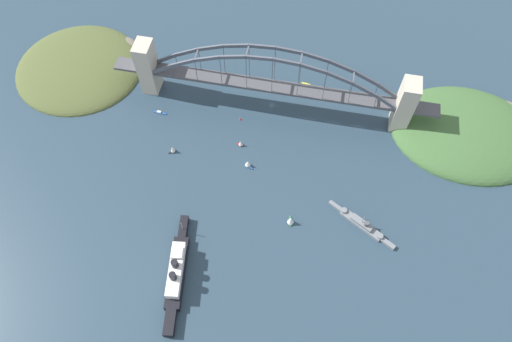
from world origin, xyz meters
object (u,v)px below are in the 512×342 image
at_px(ocean_liner, 176,272).
at_px(small_boat_3, 241,143).
at_px(naval_cruiser, 362,224).
at_px(harbor_arch_bridge, 273,84).
at_px(small_boat_0, 248,164).
at_px(small_boat_4, 291,220).
at_px(seaplane_taxiing_near_bridge, 306,85).
at_px(channel_marker_buoy, 240,119).
at_px(small_boat_1, 160,112).
at_px(small_boat_2, 173,149).

distance_m(ocean_liner, small_boat_3, 131.00).
bearing_deg(naval_cruiser, harbor_arch_bridge, -49.33).
relative_size(small_boat_0, small_boat_4, 0.76).
relative_size(ocean_liner, seaplane_taxiing_near_bridge, 10.39).
distance_m(small_boat_4, channel_marker_buoy, 115.55).
distance_m(small_boat_1, small_boat_2, 47.39).
distance_m(small_boat_0, channel_marker_buoy, 52.08).
relative_size(naval_cruiser, channel_marker_buoy, 21.08).
xyz_separation_m(naval_cruiser, channel_marker_buoy, (121.77, -87.71, -1.49)).
relative_size(small_boat_4, channel_marker_buoy, 3.99).
relative_size(small_boat_1, small_boat_2, 1.45).
bearing_deg(seaplane_taxiing_near_bridge, naval_cruiser, 115.37).
bearing_deg(harbor_arch_bridge, naval_cruiser, 130.67).
height_order(ocean_liner, small_boat_1, ocean_liner).
height_order(seaplane_taxiing_near_bridge, channel_marker_buoy, seaplane_taxiing_near_bridge).
xyz_separation_m(harbor_arch_bridge, small_boat_3, (19.95, 51.62, -26.53)).
xyz_separation_m(harbor_arch_bridge, naval_cruiser, (-95.11, 110.71, -27.28)).
bearing_deg(small_boat_2, small_boat_3, -162.60).
distance_m(seaplane_taxiing_near_bridge, small_boat_2, 146.45).
bearing_deg(small_boat_3, ocean_liner, 79.77).
distance_m(ocean_liner, small_boat_1, 162.41).
bearing_deg(small_boat_2, naval_cruiser, 166.83).
distance_m(small_boat_1, channel_marker_buoy, 77.31).
height_order(harbor_arch_bridge, small_boat_3, harbor_arch_bridge).
distance_m(small_boat_2, channel_marker_buoy, 70.25).
xyz_separation_m(ocean_liner, naval_cruiser, (-138.31, -69.78, -4.00)).
relative_size(small_boat_2, channel_marker_buoy, 3.23).
bearing_deg(small_boat_0, ocean_liner, 72.51).
height_order(small_boat_1, small_boat_3, small_boat_3).
distance_m(harbor_arch_bridge, small_boat_3, 61.37).
bearing_deg(naval_cruiser, small_boat_1, -22.13).
bearing_deg(small_boat_1, harbor_arch_bridge, -163.93).
bearing_deg(small_boat_1, naval_cruiser, 157.87).
height_order(ocean_liner, naval_cruiser, ocean_liner).
distance_m(seaplane_taxiing_near_bridge, small_boat_3, 94.57).
height_order(ocean_liner, small_boat_2, ocean_liner).
bearing_deg(small_boat_4, small_boat_2, -23.19).
bearing_deg(small_boat_3, channel_marker_buoy, -76.81).
relative_size(naval_cruiser, small_boat_0, 6.95).
distance_m(small_boat_1, small_boat_3, 86.53).
height_order(small_boat_0, small_boat_2, small_boat_2).
distance_m(seaplane_taxiing_near_bridge, small_boat_0, 108.20).
xyz_separation_m(ocean_liner, small_boat_0, (-34.21, -108.57, -2.76)).
distance_m(seaplane_taxiing_near_bridge, small_boat_4, 149.27).
xyz_separation_m(small_boat_1, small_boat_4, (-140.42, 89.65, 4.33)).
bearing_deg(seaplane_taxiing_near_bridge, small_boat_0, 69.65).
distance_m(small_boat_3, small_boat_4, 88.49).
xyz_separation_m(small_boat_2, small_boat_3, (-58.80, -18.43, -0.79)).
distance_m(harbor_arch_bridge, channel_marker_buoy, 45.47).
distance_m(small_boat_3, channel_marker_buoy, 29.47).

